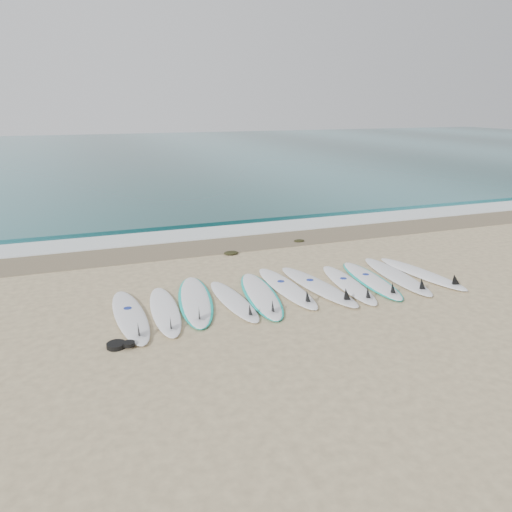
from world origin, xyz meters
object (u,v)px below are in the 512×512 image
object	(u,v)px
surfboard_0	(131,316)
leash_coil	(119,345)
surfboard_5	(287,288)
surfboard_10	(423,274)

from	to	relation	value
surfboard_0	leash_coil	distance (m)	1.14
surfboard_5	leash_coil	size ratio (longest dim) A/B	6.04
surfboard_0	surfboard_10	bearing A→B (deg)	-1.17
surfboard_0	leash_coil	xyz separation A→B (m)	(-0.32, -1.10, -0.01)
surfboard_10	surfboard_5	bearing A→B (deg)	167.83
surfboard_5	surfboard_10	bearing A→B (deg)	-5.86
surfboard_10	leash_coil	xyz separation A→B (m)	(-7.12, -1.18, -0.01)
surfboard_0	leash_coil	bearing A→B (deg)	-108.31
surfboard_0	surfboard_5	xyz separation A→B (m)	(3.40, 0.35, 0.00)
surfboard_5	surfboard_10	xyz separation A→B (m)	(3.39, -0.27, -0.00)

